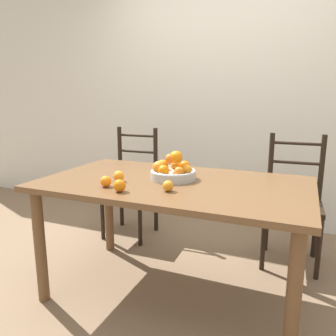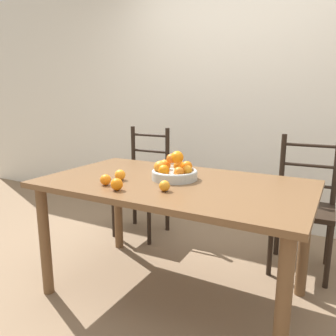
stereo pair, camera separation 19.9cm
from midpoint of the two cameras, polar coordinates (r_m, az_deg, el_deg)
ground_plane at (r=2.35m, az=3.57°, el=-20.94°), size 12.00×12.00×0.00m
wall_back at (r=3.40m, az=14.98°, el=12.06°), size 8.00×0.06×2.60m
dining_table at (r=2.06m, az=3.82°, el=-5.02°), size 1.65×0.94×0.77m
fruit_bowl at (r=2.07m, az=3.80°, el=-0.52°), size 0.29×0.29×0.18m
orange_loose_0 at (r=1.95m, az=-7.98°, el=-2.09°), size 0.06×0.06×0.06m
orange_loose_1 at (r=1.81m, az=2.53°, el=-3.17°), size 0.06×0.06×0.06m
orange_loose_2 at (r=2.06m, az=-5.62°, el=-1.24°), size 0.07×0.07×0.07m
orange_loose_3 at (r=1.84m, az=-5.87°, el=-2.89°), size 0.07×0.07×0.07m
chair_left at (r=3.11m, az=-2.54°, el=-2.91°), size 0.43×0.41×1.01m
chair_right at (r=2.69m, az=24.56°, el=-6.44°), size 0.44×0.42×1.01m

